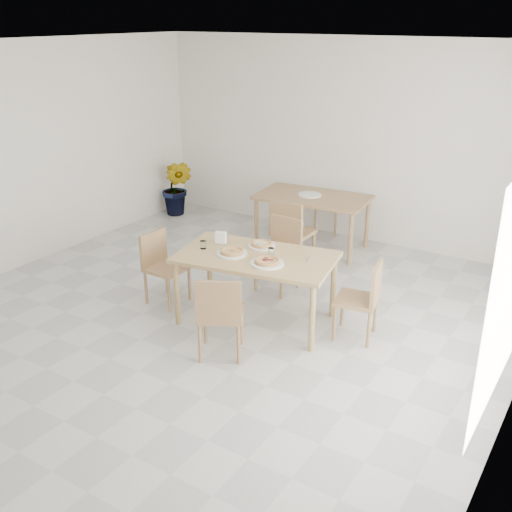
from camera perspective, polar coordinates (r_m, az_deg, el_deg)
The scene contains 21 objects.
main_table at distance 6.20m, azimuth 0.00°, elevation -0.59°, with size 1.75×1.20×0.75m.
chair_south at distance 5.60m, azimuth -3.47°, elevation -5.29°, with size 0.57×0.57×0.85m.
chair_north at distance 7.05m, azimuth 2.41°, elevation 0.71°, with size 0.45×0.45×0.86m.
chair_west at distance 6.81m, azimuth -9.01°, elevation -0.58°, with size 0.41×0.41×0.82m.
chair_east at distance 6.04m, azimuth 10.29°, elevation -3.73°, with size 0.48×0.48×0.82m.
plate_margherita at distance 6.21m, azimuth -2.31°, elevation 0.25°, with size 0.32×0.32×0.02m, color white.
plate_mushroom at distance 6.40m, azimuth 0.53°, elevation 0.98°, with size 0.29×0.29×0.02m, color white.
plate_pepperoni at distance 5.96m, azimuth 1.06°, elevation -0.69°, with size 0.34×0.34×0.02m, color white.
pizza_margherita at distance 6.20m, azimuth -2.32°, elevation 0.44°, with size 0.26×0.26×0.03m.
pizza_mushroom at distance 6.40m, azimuth 0.53°, elevation 1.17°, with size 0.30×0.30×0.03m.
pizza_pepperoni at distance 5.95m, azimuth 1.06°, elevation -0.49°, with size 0.29×0.29×0.03m.
tumbler_a at distance 6.14m, azimuth 1.44°, elevation 0.38°, with size 0.07×0.07×0.09m, color white.
tumbler_b at distance 6.36m, azimuth -5.08°, elevation 1.08°, with size 0.06×0.06×0.09m, color white.
napkin_holder at distance 6.47m, azimuth -3.38°, elevation 1.71°, with size 0.14×0.09×0.14m.
fork_a at distance 6.64m, azimuth -3.65°, elevation 1.66°, with size 0.01×0.16×0.01m, color silver.
fork_b at distance 6.10m, azimuth 4.97°, elevation -0.28°, with size 0.02×0.18×0.01m, color silver.
second_table at distance 8.28m, azimuth 5.42°, elevation 5.18°, with size 1.59×1.01×0.75m.
chair_back_s at distance 7.57m, azimuth 3.28°, elevation 2.56°, with size 0.46×0.46×0.93m.
chair_back_n at distance 9.07m, azimuth 7.31°, elevation 5.21°, with size 0.40×0.40×0.78m.
plate_empty at distance 8.27m, azimuth 5.16°, elevation 5.83°, with size 0.31×0.31×0.02m, color white.
potted_plant at distance 9.78m, azimuth -7.52°, elevation 6.46°, with size 0.50×0.40×0.91m, color #217029.
Camera 1 is at (3.47, -4.26, 3.08)m, focal length 42.00 mm.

